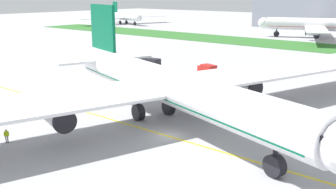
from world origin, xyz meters
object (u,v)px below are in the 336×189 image
(parked_airliner_far_centre, at_px, (312,24))
(service_truck_fuel_bowser, at_px, (207,70))
(service_truck_baggage_loader, at_px, (148,63))
(parked_airliner_far_left, at_px, (125,17))
(airliner_foreground, at_px, (165,85))
(ground_crew_wingwalker_port, at_px, (6,135))

(parked_airliner_far_centre, bearing_deg, service_truck_fuel_bowser, -82.03)
(service_truck_baggage_loader, relative_size, parked_airliner_far_left, 0.11)
(airliner_foreground, distance_m, service_truck_fuel_bowser, 33.23)
(airliner_foreground, distance_m, ground_crew_wingwalker_port, 21.31)
(ground_crew_wingwalker_port, bearing_deg, parked_airliner_far_centre, 96.89)
(ground_crew_wingwalker_port, distance_m, parked_airliner_far_centre, 141.31)
(service_truck_fuel_bowser, bearing_deg, parked_airliner_far_left, 142.87)
(parked_airliner_far_left, distance_m, parked_airliner_far_centre, 109.91)
(service_truck_fuel_bowser, relative_size, parked_airliner_far_left, 0.09)
(service_truck_fuel_bowser, distance_m, parked_airliner_far_left, 153.97)
(service_truck_baggage_loader, relative_size, service_truck_fuel_bowser, 1.33)
(airliner_foreground, height_order, parked_airliner_far_left, airliner_foreground)
(ground_crew_wingwalker_port, relative_size, parked_airliner_far_left, 0.03)
(ground_crew_wingwalker_port, relative_size, parked_airliner_far_centre, 0.03)
(ground_crew_wingwalker_port, bearing_deg, airliner_foreground, 62.62)
(airliner_foreground, xyz_separation_m, parked_airliner_far_centre, (-26.54, 121.70, -0.06))
(ground_crew_wingwalker_port, distance_m, parked_airliner_far_left, 190.04)
(service_truck_baggage_loader, distance_m, parked_airliner_far_centre, 93.68)
(service_truck_fuel_bowser, height_order, parked_airliner_far_centre, parked_airliner_far_centre)
(airliner_foreground, height_order, ground_crew_wingwalker_port, airliner_foreground)
(parked_airliner_far_left, xyz_separation_m, parked_airliner_far_centre, (109.90, -1.25, 1.09))
(service_truck_fuel_bowser, bearing_deg, service_truck_baggage_loader, -173.14)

